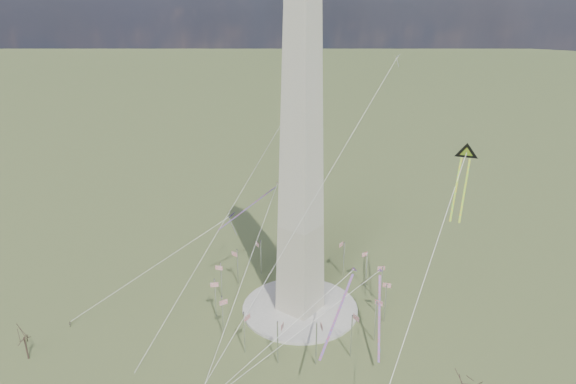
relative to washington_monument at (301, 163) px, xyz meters
The scene contains 13 objects.
ground 47.95m from the washington_monument, ahead, with size 2000.00×2000.00×0.00m, color #40542A.
plaza 47.55m from the washington_monument, ahead, with size 36.00×36.00×0.80m, color #BDB6AC.
washington_monument is the anchor object (origin of this frame).
flagpole_ring 40.68m from the washington_monument, 169.63° to the right, with size 54.40×54.40×13.00m.
tree_far 87.57m from the washington_monument, 125.47° to the right, with size 5.89×5.89×10.30m.
person_west 83.52m from the washington_monument, 135.74° to the right, with size 0.78×0.61×1.60m, color gray.
kite_delta_black 43.55m from the washington_monument, 18.13° to the left, with size 9.11×18.85×15.35m.
kite_diamond_purple 44.02m from the washington_monument, 169.34° to the left, with size 1.76×2.88×9.23m.
kite_streamer_left 40.82m from the washington_monument, 36.24° to the right, with size 4.66×20.62×14.23m.
kite_streamer_mid 23.12m from the washington_monument, behind, with size 11.82×17.39×13.68m.
kite_streamer_right 44.10m from the washington_monument, ahead, with size 12.21×20.56×15.64m.
kite_small_red 51.17m from the washington_monument, 131.32° to the left, with size 1.40×1.64×4.41m.
kite_small_white 48.51m from the washington_monument, 78.80° to the left, with size 1.19×1.83×4.01m.
Camera 1 is at (79.44, -111.89, 91.07)m, focal length 32.00 mm.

